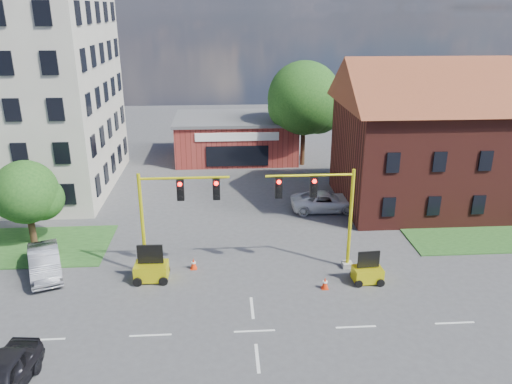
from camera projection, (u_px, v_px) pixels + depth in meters
ground at (255, 331)px, 24.19m from camera, size 120.00×120.00×0.00m
grass_verge_ne at (511, 239)px, 33.72m from camera, size 14.00×4.00×0.08m
lane_markings at (259, 373)px, 21.38m from camera, size 60.00×36.00×0.01m
brick_shop at (236, 137)px, 51.49m from camera, size 12.40×8.40×4.30m
townhouse_row at (475, 130)px, 38.22m from camera, size 21.00×11.00×11.50m
tree_large at (308, 101)px, 47.74m from camera, size 7.40×7.05×10.15m
tree_nw_front at (30, 194)px, 32.01m from camera, size 4.30×4.10×5.71m
signal_mast_west at (171, 211)px, 28.17m from camera, size 5.30×0.60×6.20m
signal_mast_east at (323, 208)px, 28.71m from camera, size 5.30×0.60×6.20m
trailer_west at (151, 270)px, 28.52m from camera, size 1.90×1.29×2.12m
trailer_east at (367, 273)px, 28.35m from camera, size 1.68×1.18×1.84m
cone_a at (194, 264)px, 29.84m from camera, size 0.40×0.40×0.70m
cone_b at (162, 265)px, 29.69m from camera, size 0.40×0.40×0.70m
cone_c at (325, 283)px, 27.74m from camera, size 0.40×0.40×0.70m
cone_d at (370, 272)px, 28.87m from camera, size 0.40×0.40×0.70m
pickup_white at (325, 201)px, 38.37m from camera, size 5.28×2.44×1.47m
sedan_dark at (1, 378)px, 19.99m from camera, size 2.30×4.75×1.56m
sedan_silver_front at (45, 262)px, 29.12m from camera, size 3.26×5.07×1.58m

